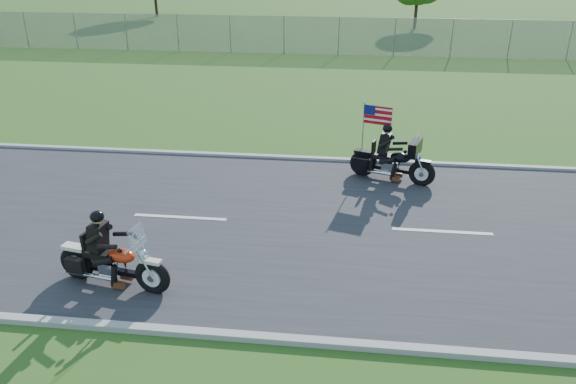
# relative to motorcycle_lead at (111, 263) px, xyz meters

# --- Properties ---
(ground) EXTENTS (420.00, 420.00, 0.00)m
(ground) POSITION_rel_motorcycle_lead_xyz_m (2.45, 2.81, -0.50)
(ground) COLOR #3A581B
(ground) RESTS_ON ground
(road) EXTENTS (120.00, 8.00, 0.04)m
(road) POSITION_rel_motorcycle_lead_xyz_m (2.45, 2.81, -0.48)
(road) COLOR #28282B
(road) RESTS_ON ground
(curb_north) EXTENTS (120.00, 0.18, 0.12)m
(curb_north) POSITION_rel_motorcycle_lead_xyz_m (2.45, 6.86, -0.45)
(curb_north) COLOR #9E9B93
(curb_north) RESTS_ON ground
(curb_south) EXTENTS (120.00, 0.18, 0.12)m
(curb_south) POSITION_rel_motorcycle_lead_xyz_m (2.45, -1.24, -0.45)
(curb_south) COLOR #9E9B93
(curb_south) RESTS_ON ground
(fence) EXTENTS (60.00, 0.03, 2.00)m
(fence) POSITION_rel_motorcycle_lead_xyz_m (-2.55, 22.81, 0.50)
(fence) COLOR gray
(fence) RESTS_ON ground
(motorcycle_lead) EXTENTS (2.32, 0.84, 1.57)m
(motorcycle_lead) POSITION_rel_motorcycle_lead_xyz_m (0.00, 0.00, 0.00)
(motorcycle_lead) COLOR black
(motorcycle_lead) RESTS_ON ground
(motorcycle_follow) EXTENTS (2.27, 1.12, 1.95)m
(motorcycle_follow) POSITION_rel_motorcycle_lead_xyz_m (5.44, 5.62, 0.04)
(motorcycle_follow) COLOR black
(motorcycle_follow) RESTS_ON ground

